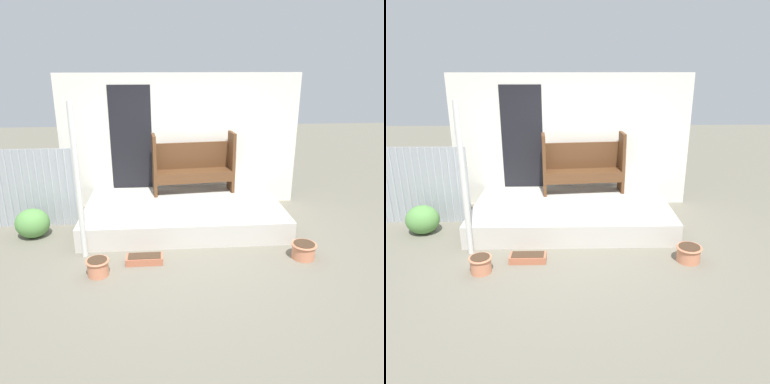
% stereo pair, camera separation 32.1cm
% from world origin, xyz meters
% --- Properties ---
extents(ground_plane, '(24.00, 24.00, 0.00)m').
position_xyz_m(ground_plane, '(0.00, 0.00, 0.00)').
color(ground_plane, '#706B5B').
extents(porch_slab, '(3.47, 2.00, 0.38)m').
position_xyz_m(porch_slab, '(0.05, 1.00, 0.19)').
color(porch_slab, beige).
rests_on(porch_slab, ground_plane).
extents(house_wall, '(4.67, 0.08, 2.60)m').
position_xyz_m(house_wall, '(0.01, 2.03, 1.30)').
color(house_wall, white).
rests_on(house_wall, ground_plane).
extents(fence_corrugated, '(2.50, 0.05, 1.40)m').
position_xyz_m(fence_corrugated, '(-3.04, 1.11, 0.70)').
color(fence_corrugated, '#9EA3A8').
rests_on(fence_corrugated, ground_plane).
extents(support_post, '(0.08, 0.08, 2.31)m').
position_xyz_m(support_post, '(-1.52, -0.09, 1.16)').
color(support_post, silver).
rests_on(support_post, ground_plane).
extents(bench, '(1.58, 0.54, 1.15)m').
position_xyz_m(bench, '(0.27, 1.66, 0.94)').
color(bench, '#54331C').
rests_on(bench, porch_slab).
extents(flower_pot_left, '(0.33, 0.33, 0.24)m').
position_xyz_m(flower_pot_left, '(-1.23, -0.66, 0.13)').
color(flower_pot_left, tan).
rests_on(flower_pot_left, ground_plane).
extents(flower_pot_middle, '(0.38, 0.38, 0.24)m').
position_xyz_m(flower_pot_middle, '(1.76, -0.41, 0.13)').
color(flower_pot_middle, tan).
rests_on(flower_pot_middle, ground_plane).
extents(planter_box_rect, '(0.54, 0.23, 0.12)m').
position_xyz_m(planter_box_rect, '(-0.61, -0.37, 0.06)').
color(planter_box_rect, '#B76647').
rests_on(planter_box_rect, ground_plane).
extents(shrub_by_fence, '(0.56, 0.50, 0.49)m').
position_xyz_m(shrub_by_fence, '(-2.50, 0.65, 0.25)').
color(shrub_by_fence, '#599347').
rests_on(shrub_by_fence, ground_plane).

